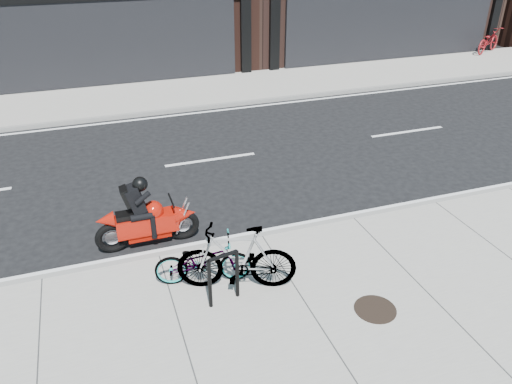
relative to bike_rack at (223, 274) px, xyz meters
name	(u,v)px	position (x,y,z in m)	size (l,w,h in m)	color
ground	(233,195)	(1.21, 3.56, -0.67)	(120.00, 120.00, 0.00)	black
sidewalk_near	(333,349)	(1.21, -1.44, -0.60)	(60.00, 6.00, 0.13)	gray
sidewalk_far	(170,94)	(1.21, 11.31, -0.60)	(60.00, 3.50, 0.13)	gray
bike_rack	(223,274)	(0.00, 0.00, 0.00)	(0.54, 0.16, 0.91)	black
bicycle_front	(203,261)	(-0.18, 0.59, -0.11)	(0.56, 1.62, 0.85)	gray
bicycle_rear	(236,258)	(0.30, 0.27, 0.05)	(0.55, 1.95, 1.17)	gray
motorcycle	(151,217)	(-0.79, 2.17, -0.07)	(1.97, 0.42, 1.48)	black
bicycle_far	(488,41)	(16.17, 12.56, 0.00)	(0.71, 2.04, 1.07)	maroon
manhole_cover	(375,309)	(2.18, -0.98, -0.53)	(0.66, 0.66, 0.01)	black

